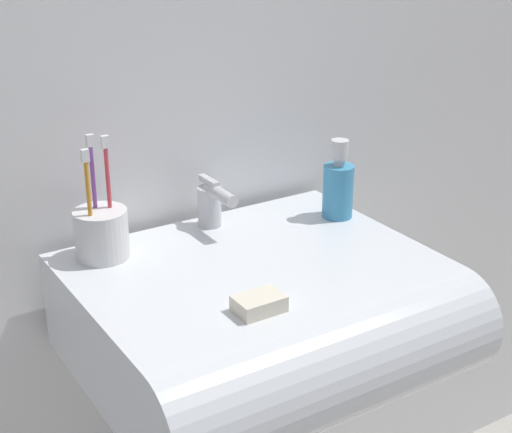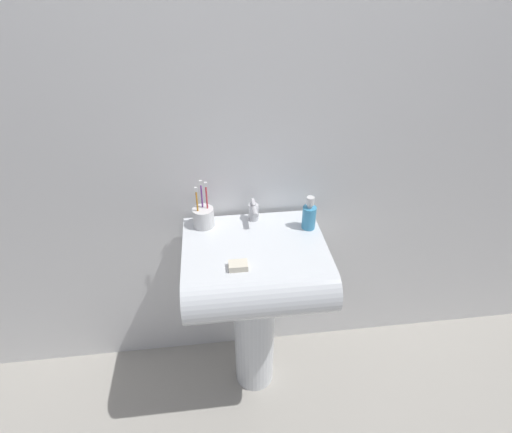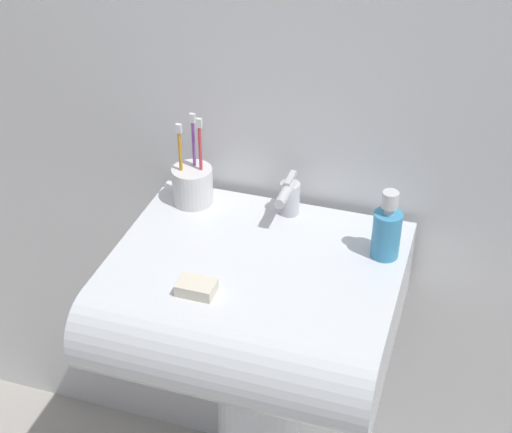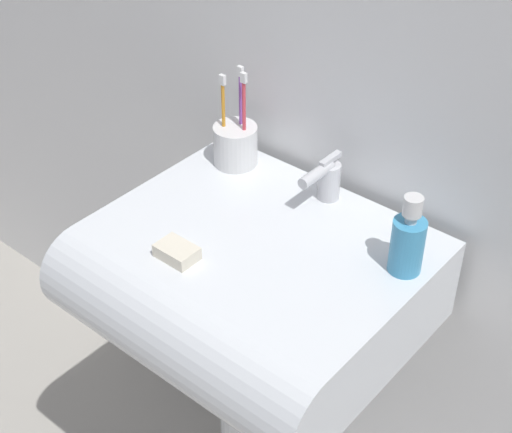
# 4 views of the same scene
# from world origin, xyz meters

# --- Properties ---
(wall_back) EXTENTS (5.00, 0.05, 2.40)m
(wall_back) POSITION_xyz_m (0.00, 0.25, 1.20)
(wall_back) COLOR white
(wall_back) RESTS_ON ground
(sink_pedestal) EXTENTS (0.19, 0.19, 0.69)m
(sink_pedestal) POSITION_xyz_m (0.00, 0.00, 0.35)
(sink_pedestal) COLOR white
(sink_pedestal) RESTS_ON ground
(sink_basin) EXTENTS (0.57, 0.50, 0.17)m
(sink_basin) POSITION_xyz_m (0.00, -0.06, 0.78)
(sink_basin) COLOR white
(sink_basin) RESTS_ON sink_pedestal
(faucet) EXTENTS (0.04, 0.11, 0.09)m
(faucet) POSITION_xyz_m (0.02, 0.16, 0.91)
(faucet) COLOR silver
(faucet) RESTS_ON sink_basin
(toothbrush_cup) EXTENTS (0.09, 0.09, 0.21)m
(toothbrush_cup) POSITION_xyz_m (-0.20, 0.14, 0.91)
(toothbrush_cup) COLOR white
(toothbrush_cup) RESTS_ON sink_basin
(soap_bottle) EXTENTS (0.06, 0.06, 0.15)m
(soap_bottle) POSITION_xyz_m (0.24, 0.08, 0.92)
(soap_bottle) COLOR #3F99CC
(soap_bottle) RESTS_ON sink_basin
(bar_soap) EXTENTS (0.07, 0.05, 0.02)m
(bar_soap) POSITION_xyz_m (-0.08, -0.15, 0.88)
(bar_soap) COLOR silver
(bar_soap) RESTS_ON sink_basin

